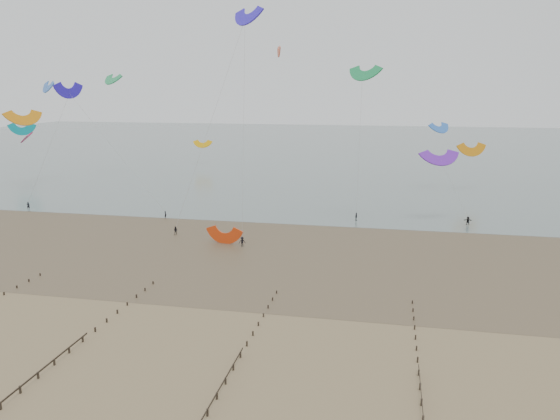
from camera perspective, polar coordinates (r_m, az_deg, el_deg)
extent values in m
plane|color=brown|center=(65.36, -6.07, -12.18)|extent=(500.00, 500.00, 0.00)
plane|color=#475654|center=(258.54, 7.35, 6.53)|extent=(500.00, 500.00, 0.00)
plane|color=#473A28|center=(97.19, 0.10, -3.67)|extent=(500.00, 500.00, 0.00)
ellipsoid|color=slate|center=(90.67, -12.83, -5.22)|extent=(23.60, 14.36, 0.01)
ellipsoid|color=slate|center=(98.53, 7.32, -3.55)|extent=(33.64, 18.32, 0.01)
ellipsoid|color=slate|center=(115.97, -19.16, -1.68)|extent=(26.95, 14.22, 0.01)
cube|color=black|center=(83.28, -26.89, -7.80)|extent=(0.16, 0.16, 0.54)
cube|color=black|center=(85.22, -25.80, -7.24)|extent=(0.16, 0.16, 0.51)
cube|color=black|center=(87.19, -24.76, -6.71)|extent=(0.16, 0.16, 0.48)
cube|color=black|center=(89.20, -23.77, -6.20)|extent=(0.16, 0.16, 0.45)
cube|color=black|center=(56.00, -27.18, -17.75)|extent=(0.16, 0.16, 0.80)
cube|color=black|center=(57.77, -25.51, -16.61)|extent=(0.16, 0.16, 0.77)
cube|color=black|center=(59.61, -23.96, -15.54)|extent=(0.16, 0.16, 0.74)
cube|color=black|center=(61.50, -22.51, -14.51)|extent=(0.16, 0.16, 0.71)
cube|color=black|center=(63.45, -21.17, -13.54)|extent=(0.16, 0.16, 0.68)
cube|color=black|center=(65.44, -19.92, -12.62)|extent=(0.16, 0.16, 0.65)
cube|color=black|center=(67.48, -18.75, -11.76)|extent=(0.16, 0.16, 0.62)
cube|color=black|center=(69.56, -17.65, -10.93)|extent=(0.16, 0.16, 0.59)
cube|color=black|center=(71.67, -16.63, -10.16)|extent=(0.16, 0.16, 0.57)
cube|color=black|center=(73.82, -15.67, -9.42)|extent=(0.16, 0.16, 0.54)
cube|color=black|center=(76.00, -14.77, -8.73)|extent=(0.16, 0.16, 0.51)
cube|color=black|center=(78.20, -13.92, -8.07)|extent=(0.16, 0.16, 0.48)
cube|color=black|center=(80.43, -13.12, -7.45)|extent=(0.16, 0.16, 0.45)
cube|color=black|center=(49.98, -7.59, -20.25)|extent=(0.16, 0.16, 0.77)
cube|color=black|center=(52.10, -6.61, -18.76)|extent=(0.16, 0.16, 0.74)
cube|color=black|center=(54.25, -5.71, -17.37)|extent=(0.16, 0.16, 0.71)
cube|color=black|center=(56.45, -4.90, -16.09)|extent=(0.16, 0.16, 0.68)
cube|color=black|center=(58.68, -4.16, -14.90)|extent=(0.16, 0.16, 0.65)
cube|color=black|center=(60.95, -3.48, -13.80)|extent=(0.16, 0.16, 0.62)
cube|color=black|center=(63.24, -2.85, -12.77)|extent=(0.16, 0.16, 0.59)
cube|color=black|center=(65.56, -2.28, -11.82)|extent=(0.16, 0.16, 0.57)
cube|color=black|center=(67.90, -1.74, -10.93)|extent=(0.16, 0.16, 0.54)
cube|color=black|center=(70.26, -1.25, -10.10)|extent=(0.16, 0.16, 0.51)
cube|color=black|center=(72.64, -0.79, -9.32)|extent=(0.16, 0.16, 0.48)
cube|color=black|center=(75.04, -0.36, -8.59)|extent=(0.16, 0.16, 0.45)
cube|color=black|center=(50.23, 14.73, -20.43)|extent=(0.16, 0.16, 0.74)
cube|color=black|center=(52.46, 14.57, -18.89)|extent=(0.16, 0.16, 0.71)
cube|color=black|center=(54.73, 14.43, -17.47)|extent=(0.16, 0.16, 0.68)
cube|color=black|center=(57.03, 14.30, -16.16)|extent=(0.16, 0.16, 0.65)
cube|color=black|center=(59.36, 14.18, -14.96)|extent=(0.16, 0.16, 0.62)
cube|color=black|center=(61.71, 14.08, -13.84)|extent=(0.16, 0.16, 0.59)
cube|color=black|center=(64.09, 13.98, -12.81)|extent=(0.16, 0.16, 0.57)
cube|color=black|center=(66.48, 13.89, -11.85)|extent=(0.16, 0.16, 0.54)
cube|color=black|center=(68.89, 13.81, -10.96)|extent=(0.16, 0.16, 0.51)
cube|color=black|center=(71.31, 13.73, -10.13)|extent=(0.16, 0.16, 0.48)
cube|color=black|center=(73.75, 13.66, -9.36)|extent=(0.16, 0.16, 0.45)
imported|color=black|center=(119.18, -11.88, -0.48)|extent=(0.68, 0.66, 1.58)
imported|color=black|center=(105.73, -10.84, -2.12)|extent=(0.79, 0.63, 1.56)
imported|color=black|center=(96.28, -3.97, -3.32)|extent=(1.29, 0.98, 1.77)
imported|color=black|center=(115.76, 7.97, -0.69)|extent=(0.56, 1.04, 1.68)
imported|color=black|center=(137.91, -24.82, 0.42)|extent=(0.74, 0.64, 1.72)
imported|color=black|center=(117.35, 19.04, -1.07)|extent=(1.65, 0.53, 1.78)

